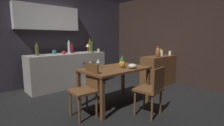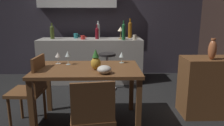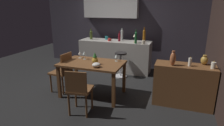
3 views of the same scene
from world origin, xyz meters
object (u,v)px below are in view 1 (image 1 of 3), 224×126
at_px(vase_copper, 158,52).
at_px(wine_bottle_olive, 37,49).
at_px(chair_near_window, 86,88).
at_px(wine_bottle_clear, 69,47).
at_px(wine_bottle_green, 92,47).
at_px(pillar_candle_tall, 170,53).
at_px(wine_glass_right, 90,63).
at_px(cup_red, 64,53).
at_px(counter_lamp, 88,46).
at_px(cup_teal, 54,52).
at_px(bar_stool, 89,74).
at_px(pineapple_centerpiece, 122,62).
at_px(wine_bottle_ruby, 72,49).
at_px(wine_glass_left, 98,61).
at_px(fruit_bowl, 132,66).
at_px(vase_brass, 161,52).
at_px(sideboard_cabinet, 158,71).
at_px(pillar_candle_short, 162,53).
at_px(wine_glass_center, 121,59).
at_px(cup_cream, 99,50).
at_px(dining_table, 115,72).
at_px(wine_bottle_amber, 90,45).
at_px(chair_by_doorway, 152,89).

bearing_deg(vase_copper, wine_bottle_olive, 145.29).
height_order(chair_near_window, wine_bottle_clear, wine_bottle_clear).
relative_size(wine_bottle_green, pillar_candle_tall, 2.65).
bearing_deg(wine_glass_right, cup_red, 82.74).
height_order(wine_bottle_clear, counter_lamp, wine_bottle_clear).
distance_m(cup_teal, counter_lamp, 0.95).
distance_m(bar_stool, pineapple_centerpiece, 1.45).
distance_m(wine_bottle_ruby, pillar_candle_tall, 2.79).
bearing_deg(wine_glass_left, fruit_bowl, -42.69).
bearing_deg(cup_red, vase_brass, -29.48).
bearing_deg(chair_near_window, vase_copper, 3.38).
height_order(chair_near_window, vase_copper, vase_copper).
xyz_separation_m(sideboard_cabinet, wine_bottle_ruby, (-1.79, 1.57, 0.62)).
height_order(pineapple_centerpiece, wine_bottle_ruby, wine_bottle_ruby).
bearing_deg(vase_brass, pillar_candle_short, -143.34).
xyz_separation_m(wine_glass_center, wine_bottle_olive, (-1.31, 1.53, 0.20)).
height_order(wine_glass_right, pillar_candle_tall, pillar_candle_tall).
distance_m(wine_glass_left, vase_copper, 1.88).
xyz_separation_m(bar_stool, wine_bottle_green, (0.33, 0.30, 0.71)).
bearing_deg(vase_brass, fruit_bowl, -162.85).
bearing_deg(wine_bottle_ruby, chair_near_window, -112.43).
relative_size(wine_bottle_olive, cup_cream, 2.97).
relative_size(pillar_candle_tall, vase_brass, 0.78).
distance_m(cup_red, cup_cream, 1.03).
bearing_deg(wine_bottle_olive, vase_copper, -34.71).
relative_size(sideboard_cabinet, wine_glass_left, 5.96).
xyz_separation_m(wine_bottle_green, counter_lamp, (-0.05, 0.14, 0.01)).
bearing_deg(dining_table, pillar_candle_short, 4.27).
relative_size(dining_table, wine_bottle_amber, 3.23).
bearing_deg(wine_bottle_ruby, pillar_candle_short, -41.05).
relative_size(dining_table, wine_bottle_green, 3.46).
bearing_deg(chair_near_window, wine_bottle_clear, 69.28).
distance_m(dining_table, cup_red, 1.73).
height_order(sideboard_cabinet, chair_by_doorway, chair_by_doorway).
bearing_deg(chair_near_window, counter_lamp, 55.28).
height_order(fruit_bowl, wine_bottle_green, wine_bottle_green).
bearing_deg(counter_lamp, wine_glass_right, -122.52).
xyz_separation_m(fruit_bowl, cup_red, (-0.45, 1.96, 0.15)).
bearing_deg(counter_lamp, cup_red, -178.25).
relative_size(dining_table, pillar_candle_short, 7.28).
relative_size(pineapple_centerpiece, wine_bottle_clear, 0.71).
height_order(wine_bottle_clear, vase_brass, wine_bottle_clear).
bearing_deg(vase_copper, wine_bottle_green, 124.78).
bearing_deg(wine_bottle_olive, wine_bottle_amber, 4.28).
bearing_deg(wine_glass_right, chair_by_doorway, -63.09).
bearing_deg(wine_glass_right, cup_teal, 89.39).
distance_m(wine_bottle_ruby, vase_brass, 2.56).
bearing_deg(pineapple_centerpiece, cup_teal, 104.32).
distance_m(chair_near_window, pillar_candle_tall, 3.02).
bearing_deg(vase_copper, cup_cream, 119.09).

